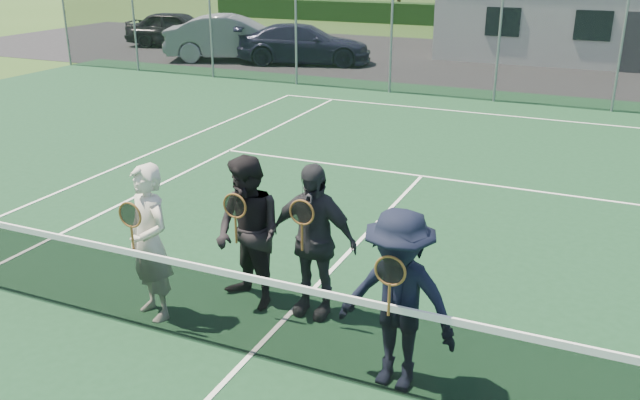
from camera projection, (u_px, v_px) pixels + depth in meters
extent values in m
plane|color=#2D4D1B|center=(527.00, 66.00, 24.11)|extent=(220.00, 220.00, 0.00)
cube|color=#14381E|center=(250.00, 357.00, 6.99)|extent=(30.00, 30.00, 0.02)
cube|color=black|center=(419.00, 59.00, 25.63)|extent=(40.00, 12.00, 0.01)
cube|color=black|center=(563.00, 19.00, 34.18)|extent=(40.00, 1.20, 1.10)
imported|color=black|center=(178.00, 29.00, 28.58)|extent=(4.62, 2.66, 1.48)
imported|color=#919399|center=(234.00, 38.00, 25.08)|extent=(5.26, 3.58, 1.64)
imported|color=black|center=(304.00, 44.00, 24.40)|extent=(5.18, 3.28, 1.40)
cube|color=white|center=(482.00, 113.00, 17.16)|extent=(10.97, 0.06, 0.01)
cube|color=white|center=(422.00, 176.00, 12.46)|extent=(8.23, 0.06, 0.01)
cube|color=white|center=(250.00, 356.00, 6.99)|extent=(0.06, 12.80, 0.01)
cube|color=black|center=(248.00, 317.00, 6.83)|extent=(11.60, 0.02, 0.88)
cube|color=white|center=(246.00, 277.00, 6.67)|extent=(11.60, 0.03, 0.07)
cylinder|color=slate|center=(65.00, 22.00, 23.73)|extent=(0.07, 0.07, 3.00)
cylinder|color=slate|center=(134.00, 26.00, 22.59)|extent=(0.07, 0.07, 3.00)
cylinder|color=slate|center=(211.00, 31.00, 21.45)|extent=(0.07, 0.07, 3.00)
cylinder|color=slate|center=(296.00, 35.00, 20.30)|extent=(0.07, 0.07, 3.00)
cylinder|color=slate|center=(391.00, 40.00, 19.16)|extent=(0.07, 0.07, 3.00)
cylinder|color=slate|center=(498.00, 46.00, 18.02)|extent=(0.07, 0.07, 3.00)
cylinder|color=slate|center=(620.00, 53.00, 16.88)|extent=(0.07, 0.07, 3.00)
cube|color=black|center=(498.00, 46.00, 18.02)|extent=(30.00, 0.03, 3.00)
cube|color=#2D2D33|center=(639.00, 43.00, 22.41)|extent=(1.00, 0.06, 2.00)
cube|color=black|center=(503.00, 22.00, 23.95)|extent=(1.20, 0.06, 1.00)
cube|color=black|center=(593.00, 26.00, 22.80)|extent=(1.20, 0.06, 1.00)
imported|color=beige|center=(150.00, 243.00, 7.47)|extent=(0.77, 0.65, 1.80)
torus|color=brown|center=(130.00, 215.00, 7.09)|extent=(0.29, 0.02, 0.29)
cylinder|color=black|center=(130.00, 215.00, 7.09)|extent=(0.25, 0.00, 0.25)
cylinder|color=brown|center=(133.00, 239.00, 7.19)|extent=(0.03, 0.03, 0.32)
imported|color=black|center=(249.00, 233.00, 7.72)|extent=(1.07, 0.97, 1.80)
torus|color=brown|center=(235.00, 206.00, 7.33)|extent=(0.29, 0.02, 0.29)
cylinder|color=black|center=(235.00, 206.00, 7.33)|extent=(0.25, 0.00, 0.25)
cylinder|color=brown|center=(236.00, 230.00, 7.43)|extent=(0.03, 0.03, 0.32)
imported|color=#26272B|center=(313.00, 240.00, 7.53)|extent=(1.07, 0.47, 1.80)
torus|color=brown|center=(302.00, 213.00, 7.15)|extent=(0.29, 0.02, 0.29)
cylinder|color=black|center=(302.00, 213.00, 7.15)|extent=(0.25, 0.00, 0.25)
cylinder|color=brown|center=(302.00, 237.00, 7.25)|extent=(0.03, 0.03, 0.32)
imported|color=black|center=(398.00, 301.00, 6.24)|extent=(1.23, 0.78, 1.80)
torus|color=brown|center=(390.00, 271.00, 5.86)|extent=(0.29, 0.02, 0.29)
cylinder|color=black|center=(390.00, 271.00, 5.86)|extent=(0.25, 0.00, 0.25)
cylinder|color=brown|center=(389.00, 300.00, 5.96)|extent=(0.03, 0.03, 0.32)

